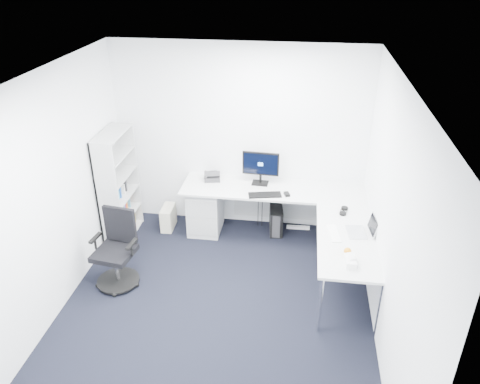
# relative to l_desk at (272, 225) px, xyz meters

# --- Properties ---
(ground) EXTENTS (4.20, 4.20, 0.00)m
(ground) POSITION_rel_l_desk_xyz_m (-0.55, -1.40, -0.38)
(ground) COLOR black
(ceiling) EXTENTS (4.20, 4.20, 0.00)m
(ceiling) POSITION_rel_l_desk_xyz_m (-0.55, -1.40, 2.32)
(ceiling) COLOR white
(wall_back) EXTENTS (3.60, 0.02, 2.70)m
(wall_back) POSITION_rel_l_desk_xyz_m (-0.55, 0.70, 0.97)
(wall_back) COLOR white
(wall_back) RESTS_ON ground
(wall_front) EXTENTS (3.60, 0.02, 2.70)m
(wall_front) POSITION_rel_l_desk_xyz_m (-0.55, -3.50, 0.97)
(wall_front) COLOR white
(wall_front) RESTS_ON ground
(wall_left) EXTENTS (0.02, 4.20, 2.70)m
(wall_left) POSITION_rel_l_desk_xyz_m (-2.35, -1.40, 0.97)
(wall_left) COLOR white
(wall_left) RESTS_ON ground
(wall_right) EXTENTS (0.02, 4.20, 2.70)m
(wall_right) POSITION_rel_l_desk_xyz_m (1.25, -1.40, 0.97)
(wall_right) COLOR white
(wall_right) RESTS_ON ground
(l_desk) EXTENTS (2.63, 1.47, 0.77)m
(l_desk) POSITION_rel_l_desk_xyz_m (0.00, 0.00, 0.00)
(l_desk) COLOR silver
(l_desk) RESTS_ON ground
(drawer_pedestal) EXTENTS (0.46, 0.57, 0.70)m
(drawer_pedestal) POSITION_rel_l_desk_xyz_m (-1.01, 0.36, -0.03)
(drawer_pedestal) COLOR silver
(drawer_pedestal) RESTS_ON ground
(bookshelf) EXTENTS (0.31, 0.80, 1.60)m
(bookshelf) POSITION_rel_l_desk_xyz_m (-2.17, 0.05, 0.42)
(bookshelf) COLOR #B0B2B2
(bookshelf) RESTS_ON ground
(task_chair) EXTENTS (0.62, 0.62, 0.98)m
(task_chair) POSITION_rel_l_desk_xyz_m (-1.86, -1.04, 0.11)
(task_chair) COLOR black
(task_chair) RESTS_ON ground
(black_pc_tower) EXTENTS (0.23, 0.43, 0.40)m
(black_pc_tower) POSITION_rel_l_desk_xyz_m (0.03, 0.45, -0.18)
(black_pc_tower) COLOR black
(black_pc_tower) RESTS_ON ground
(beige_pc_tower) EXTENTS (0.17, 0.37, 0.34)m
(beige_pc_tower) POSITION_rel_l_desk_xyz_m (-1.58, 0.33, -0.21)
(beige_pc_tower) COLOR beige
(beige_pc_tower) RESTS_ON ground
(power_strip) EXTENTS (0.35, 0.07, 0.04)m
(power_strip) POSITION_rel_l_desk_xyz_m (0.36, 0.57, -0.36)
(power_strip) COLOR white
(power_strip) RESTS_ON ground
(monitor) EXTENTS (0.53, 0.20, 0.50)m
(monitor) POSITION_rel_l_desk_xyz_m (-0.22, 0.47, 0.63)
(monitor) COLOR black
(monitor) RESTS_ON l_desk
(black_keyboard) EXTENTS (0.47, 0.25, 0.02)m
(black_keyboard) POSITION_rel_l_desk_xyz_m (-0.12, 0.12, 0.39)
(black_keyboard) COLOR black
(black_keyboard) RESTS_ON l_desk
(mouse) EXTENTS (0.10, 0.12, 0.03)m
(mouse) POSITION_rel_l_desk_xyz_m (0.17, 0.17, 0.40)
(mouse) COLOR black
(mouse) RESTS_ON l_desk
(desk_phone) EXTENTS (0.26, 0.26, 0.16)m
(desk_phone) POSITION_rel_l_desk_xyz_m (-0.93, 0.51, 0.46)
(desk_phone) COLOR #2D2D30
(desk_phone) RESTS_ON l_desk
(laptop) EXTENTS (0.34, 0.34, 0.22)m
(laptop) POSITION_rel_l_desk_xyz_m (1.04, -0.66, 0.49)
(laptop) COLOR silver
(laptop) RESTS_ON l_desk
(white_keyboard) EXTENTS (0.16, 0.39, 0.01)m
(white_keyboard) POSITION_rel_l_desk_xyz_m (0.77, -0.72, 0.39)
(white_keyboard) COLOR white
(white_keyboard) RESTS_ON l_desk
(headphones) EXTENTS (0.17, 0.23, 0.05)m
(headphones) POSITION_rel_l_desk_xyz_m (0.92, -0.18, 0.41)
(headphones) COLOR black
(headphones) RESTS_ON l_desk
(orange_fruit) EXTENTS (0.08, 0.08, 0.08)m
(orange_fruit) POSITION_rel_l_desk_xyz_m (0.90, -1.12, 0.43)
(orange_fruit) COLOR orange
(orange_fruit) RESTS_ON l_desk
(tissue_box) EXTENTS (0.12, 0.21, 0.07)m
(tissue_box) POSITION_rel_l_desk_xyz_m (0.92, -1.30, 0.42)
(tissue_box) COLOR white
(tissue_box) RESTS_ON l_desk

